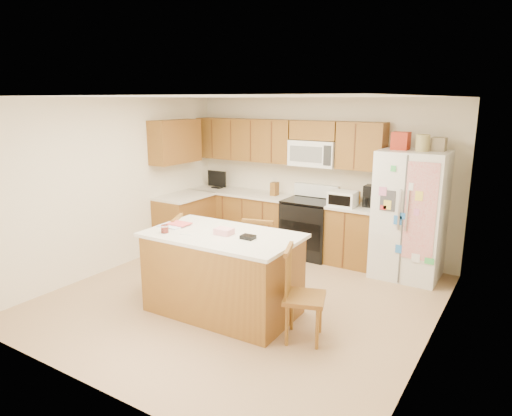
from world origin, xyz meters
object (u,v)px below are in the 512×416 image
Objects in this scene: windsor_chair_right at (302,297)px; windsor_chair_back at (261,256)px; refrigerator at (410,213)px; stove at (309,227)px; windsor_chair_left at (168,256)px; island at (223,273)px.

windsor_chair_back is at bearing 139.79° from windsor_chair_right.
windsor_chair_right is at bearing -101.37° from refrigerator.
windsor_chair_left is (-0.97, -2.25, 0.00)m from stove.
island is 0.79m from windsor_chair_back.
windsor_chair_right is (1.09, -2.46, 0.00)m from stove.
windsor_chair_right is at bearing -5.87° from windsor_chair_left.
refrigerator is at bearing 56.05° from island.
windsor_chair_left is at bearing 174.13° from windsor_chair_right.
island is at bearing -93.18° from windsor_chair_back.
windsor_chair_left is 1.01× the size of windsor_chair_back.
refrigerator reaches higher than windsor_chair_left.
windsor_chair_left is at bearing -113.38° from stove.
island is 0.99m from windsor_chair_left.
windsor_chair_right is (-0.48, -2.40, -0.44)m from refrigerator.
island is at bearing 175.56° from windsor_chair_right.
windsor_chair_left reaches higher than windsor_chair_right.
island is at bearing -7.41° from windsor_chair_left.
windsor_chair_back is (-1.51, -1.52, -0.45)m from refrigerator.
refrigerator is 2.02× the size of windsor_chair_right.
stove is 1.63m from refrigerator.
windsor_chair_back is (1.03, 0.66, -0.01)m from windsor_chair_left.
stove is 2.37m from island.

